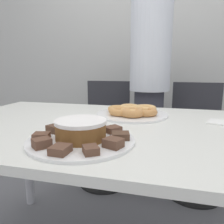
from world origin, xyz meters
name	(u,v)px	position (x,y,z in m)	size (l,w,h in m)	color
wall_back	(151,41)	(0.00, 1.56, 1.30)	(8.00, 0.05, 2.60)	beige
table	(119,144)	(0.00, 0.00, 0.69)	(1.67, 0.93, 0.77)	silver
person_standing	(149,84)	(0.06, 0.84, 0.89)	(0.31, 0.31, 1.68)	#383842
office_chair_left	(105,135)	(-0.32, 0.91, 0.43)	(0.46, 0.46, 0.90)	black
office_chair_right	(196,142)	(0.44, 0.91, 0.43)	(0.44, 0.44, 0.90)	black
plate_cake	(81,140)	(-0.07, -0.25, 0.78)	(0.36, 0.36, 0.01)	white
plate_donuts	(132,114)	(0.03, 0.20, 0.78)	(0.37, 0.37, 0.01)	white
frosted_cake	(81,129)	(-0.07, -0.25, 0.82)	(0.17, 0.17, 0.07)	brown
lamington_0	(42,143)	(-0.16, -0.35, 0.80)	(0.07, 0.07, 0.03)	brown
lamington_1	(60,150)	(-0.08, -0.38, 0.80)	(0.05, 0.06, 0.02)	brown
lamington_2	(90,150)	(0.00, -0.36, 0.80)	(0.06, 0.06, 0.02)	brown
lamington_3	(113,143)	(0.05, -0.29, 0.80)	(0.07, 0.06, 0.03)	brown
lamington_4	(121,136)	(0.05, -0.21, 0.80)	(0.07, 0.06, 0.02)	#513828
lamington_5	(113,129)	(0.01, -0.14, 0.80)	(0.07, 0.07, 0.02)	brown
lamington_6	(96,126)	(-0.07, -0.11, 0.79)	(0.04, 0.05, 0.02)	brown
lamington_7	(75,126)	(-0.15, -0.13, 0.79)	(0.06, 0.07, 0.02)	#513828
lamington_8	(55,129)	(-0.20, -0.20, 0.80)	(0.06, 0.06, 0.03)	#513828
lamington_9	(41,136)	(-0.20, -0.28, 0.79)	(0.06, 0.06, 0.02)	brown
donut_0	(132,110)	(0.03, 0.20, 0.80)	(0.12, 0.12, 0.03)	#E5AD66
donut_1	(132,113)	(0.04, 0.14, 0.80)	(0.12, 0.12, 0.04)	#C68447
donut_2	(146,112)	(0.10, 0.18, 0.80)	(0.12, 0.12, 0.03)	#C68447
donut_3	(145,109)	(0.09, 0.26, 0.80)	(0.12, 0.12, 0.04)	#E5AD66
donut_4	(129,108)	(0.00, 0.27, 0.80)	(0.11, 0.11, 0.03)	#E5AD66
donut_5	(119,109)	(-0.05, 0.23, 0.80)	(0.12, 0.12, 0.03)	tan
donut_6	(120,111)	(-0.03, 0.15, 0.80)	(0.11, 0.11, 0.03)	#D18E4C
napkin	(224,123)	(0.45, 0.14, 0.78)	(0.16, 0.15, 0.01)	white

